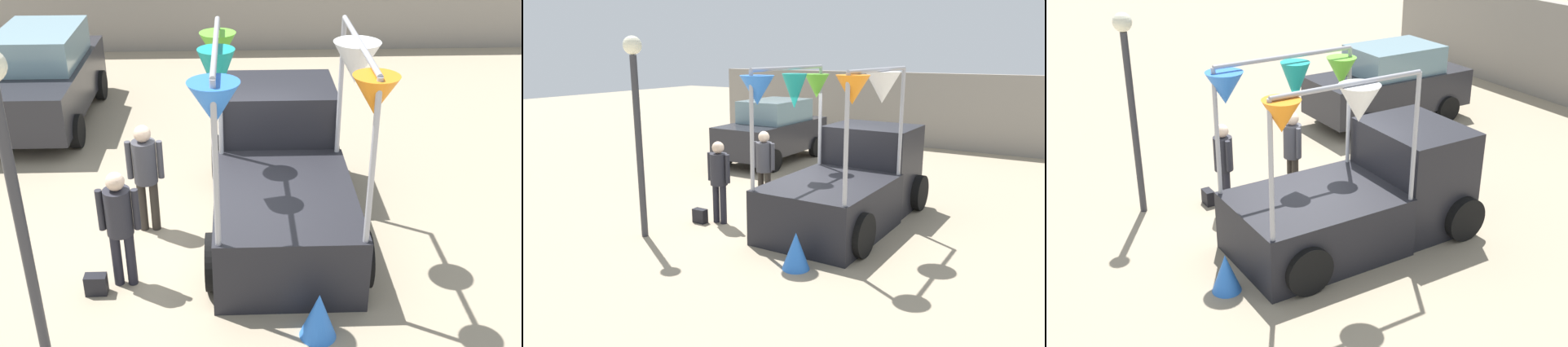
# 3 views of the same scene
# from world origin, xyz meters

# --- Properties ---
(ground_plane) EXTENTS (60.00, 60.00, 0.00)m
(ground_plane) POSITION_xyz_m (0.00, 0.00, 0.00)
(ground_plane) COLOR gray
(vendor_truck) EXTENTS (2.51, 4.15, 3.07)m
(vendor_truck) POSITION_xyz_m (0.83, 0.62, 0.89)
(vendor_truck) COLOR black
(vendor_truck) RESTS_ON ground
(parked_car) EXTENTS (1.88, 4.00, 1.88)m
(parked_car) POSITION_xyz_m (-3.65, 4.58, 0.94)
(parked_car) COLOR #26262B
(parked_car) RESTS_ON ground
(person_customer) EXTENTS (0.53, 0.34, 1.65)m
(person_customer) POSITION_xyz_m (-1.29, -0.98, 0.99)
(person_customer) COLOR black
(person_customer) RESTS_ON ground
(person_vendor) EXTENTS (0.53, 0.34, 1.69)m
(person_vendor) POSITION_xyz_m (-1.12, 0.34, 1.02)
(person_vendor) COLOR #2D2823
(person_vendor) RESTS_ON ground
(handbag) EXTENTS (0.28, 0.16, 0.28)m
(handbag) POSITION_xyz_m (-1.64, -1.18, 0.14)
(handbag) COLOR black
(handbag) RESTS_ON ground
(street_lamp) EXTENTS (0.32, 0.32, 3.60)m
(street_lamp) POSITION_xyz_m (-2.00, -2.31, 2.38)
(street_lamp) COLOR #333338
(street_lamp) RESTS_ON ground
(brick_boundary_wall) EXTENTS (18.00, 0.36, 2.60)m
(brick_boundary_wall) POSITION_xyz_m (0.00, 9.45, 1.30)
(brick_boundary_wall) COLOR gray
(brick_boundary_wall) RESTS_ON ground
(folded_kite_bundle_azure) EXTENTS (0.54, 0.54, 0.60)m
(folded_kite_bundle_azure) POSITION_xyz_m (1.12, -2.08, 0.30)
(folded_kite_bundle_azure) COLOR blue
(folded_kite_bundle_azure) RESTS_ON ground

